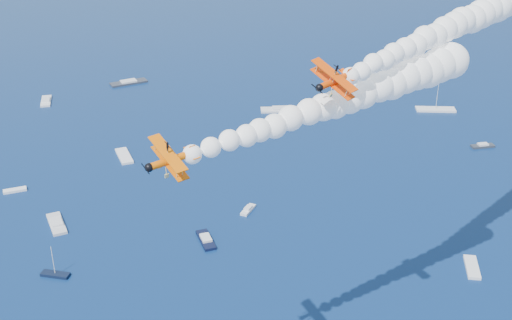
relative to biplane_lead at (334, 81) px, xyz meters
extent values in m
cube|color=white|center=(1.90, 64.70, -58.21)|extent=(5.02, 5.72, 0.70)
cube|color=#323643|center=(-22.91, 169.87, -58.21)|extent=(14.88, 7.89, 0.70)
cube|color=black|center=(-46.00, 46.98, -58.21)|extent=(6.70, 4.59, 0.70)
cube|color=white|center=(-27.96, 104.24, -58.21)|extent=(5.17, 11.31, 0.70)
cube|color=white|center=(-58.34, 89.33, -58.21)|extent=(6.38, 2.86, 0.70)
cube|color=white|center=(81.40, 117.39, -58.21)|extent=(14.42, 8.01, 0.70)
cube|color=#2E333D|center=(81.80, 86.15, -58.21)|extent=(7.45, 2.60, 0.70)
cube|color=white|center=(45.94, 28.61, -58.21)|extent=(5.80, 9.17, 0.70)
cube|color=black|center=(-11.08, 53.15, -58.21)|extent=(3.80, 9.06, 0.70)
cube|color=silver|center=(27.91, 129.29, -58.21)|extent=(14.77, 7.05, 0.70)
cube|color=silver|center=(-46.51, 68.85, -58.21)|extent=(5.61, 11.15, 0.70)
cube|color=white|center=(-53.42, 156.63, -58.21)|extent=(3.51, 10.63, 0.70)
camera|label=1|loc=(-29.51, -80.79, 30.65)|focal=46.60mm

